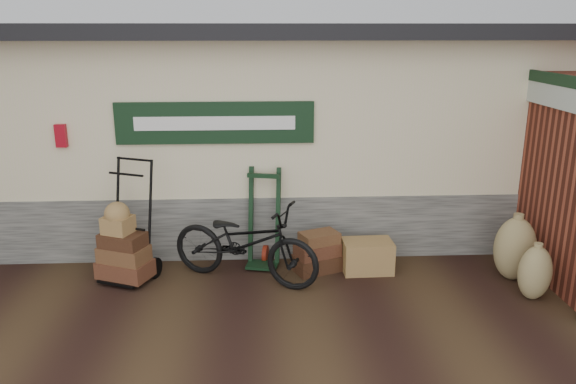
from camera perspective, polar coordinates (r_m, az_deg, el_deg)
The scene contains 10 objects.
ground at distance 7.12m, azimuth -4.97°, elevation -9.96°, with size 80.00×80.00×0.00m, color black.
station_building at distance 9.25m, azimuth -4.70°, elevation 6.75°, with size 14.40×4.10×3.20m.
brick_outbuilding at distance 8.96m, azimuth 26.70°, elevation 2.70°, with size 1.71×4.51×2.62m.
porter_trolley at distance 7.47m, azimuth -15.78°, elevation -2.68°, with size 0.79×0.59×1.59m, color black, non-canonical shape.
green_barrow at distance 7.60m, azimuth -2.48°, elevation -2.67°, with size 0.49×0.41×1.35m, color black, non-canonical shape.
suitcase_stack at distance 7.56m, azimuth 3.00°, elevation -6.05°, with size 0.62×0.39×0.55m, color #3B1F12, non-canonical shape.
wicker_hamper at distance 7.63m, azimuth 8.06°, elevation -6.46°, with size 0.65×0.43×0.43m, color brown.
bicycle at distance 7.16m, azimuth -4.43°, elevation -4.68°, with size 2.01×0.70×1.17m, color black.
burlap_sack_left at distance 7.81m, azimuth 22.05°, elevation -5.37°, with size 0.53×0.44×0.84m, color olive.
burlap_sack_right at distance 7.38m, azimuth 23.79°, elevation -7.52°, with size 0.42×0.35×0.67m, color olive.
Camera 1 is at (0.28, -6.38, 3.15)m, focal length 35.00 mm.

